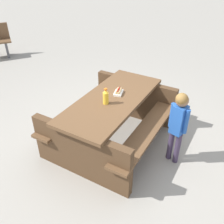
% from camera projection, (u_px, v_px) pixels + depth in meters
% --- Properties ---
extents(ground_plane, '(30.00, 30.00, 0.00)m').
position_uv_depth(ground_plane, '(112.00, 140.00, 3.82)').
color(ground_plane, gray).
rests_on(ground_plane, ground).
extents(picnic_table, '(2.16, 1.91, 0.75)m').
position_uv_depth(picnic_table, '(112.00, 117.00, 3.57)').
color(picnic_table, brown).
rests_on(picnic_table, ground).
extents(soda_bottle, '(0.08, 0.08, 0.22)m').
position_uv_depth(soda_bottle, '(106.00, 97.00, 3.24)').
color(soda_bottle, yellow).
rests_on(soda_bottle, picnic_table).
extents(hotdog_tray, '(0.19, 0.12, 0.08)m').
position_uv_depth(hotdog_tray, '(118.00, 92.00, 3.50)').
color(hotdog_tray, white).
rests_on(hotdog_tray, picnic_table).
extents(child_in_coat, '(0.21, 0.23, 1.06)m').
position_uv_depth(child_in_coat, '(179.00, 120.00, 3.10)').
color(child_in_coat, '#3F334C').
rests_on(child_in_coat, ground).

